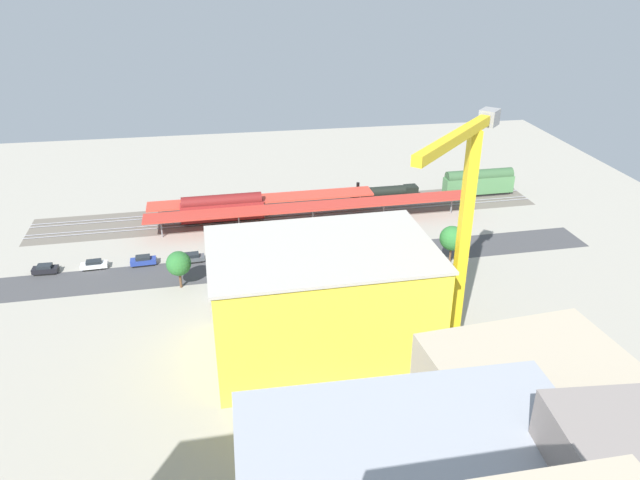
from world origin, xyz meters
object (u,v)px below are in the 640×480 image
Objects in this scene: freight_coach_far at (222,208)px; parked_car_0 at (367,246)px; parked_car_5 at (143,261)px; street_tree_0 at (404,244)px; parked_car_1 at (324,247)px; locomotive at (387,194)px; street_tree_1 at (452,238)px; parked_car_7 at (45,269)px; passenger_coach at (479,182)px; construction_building at (321,302)px; platform_canopy_far at (262,199)px; parked_car_4 at (192,258)px; street_tree_2 at (179,264)px; parked_car_6 at (94,265)px; parked_car_3 at (236,255)px; traffic_light at (227,260)px; parked_car_2 at (282,252)px; platform_canopy_near at (313,206)px; box_truck_0 at (240,291)px; tower_crane at (461,231)px.

freight_coach_far is 32.19m from parked_car_0.
parked_car_5 is (14.71, 17.13, -2.37)m from freight_coach_far.
street_tree_0 is at bearing 122.21° from parked_car_0.
parked_car_1 is 15.90m from street_tree_0.
locomotive is 32.33m from street_tree_1.
parked_car_7 is at bearing -7.23° from street_tree_0.
parked_car_5 is (73.44, 22.55, -2.48)m from passenger_coach.
locomotive is at bearing -100.29° from street_tree_0.
street_tree_1 is (-54.57, 9.44, 4.60)m from parked_car_5.
construction_building is at bearing 79.33° from parked_car_1.
platform_canopy_far is 44.50m from parked_car_7.
platform_canopy_far reaches higher than parked_car_1.
parked_car_4 is 0.71× the size of street_tree_2.
parked_car_6 is (17.18, -0.20, -0.00)m from parked_car_4.
parked_car_3 is 39.17m from street_tree_1.
locomotive is at bearing -129.57° from parked_car_1.
parked_car_4 is 0.16× the size of construction_building.
freight_coach_far is at bearing -39.04° from street_tree_0.
parked_car_6 is 0.61× the size of street_tree_1.
parked_car_0 is at bearing 173.85° from parked_car_1.
street_tree_1 is at bearing 178.40° from traffic_light.
parked_car_2 is at bearing -153.78° from street_tree_2.
locomotive is 48.10m from traffic_light.
platform_canopy_near is at bearing -141.93° from parked_car_3.
platform_canopy_far is at bearing 4.12° from passenger_coach.
street_tree_2 is (44.74, 31.92, 2.79)m from locomotive.
street_tree_2 is at bearing 25.66° from passenger_coach.
box_truck_0 is at bearing 47.10° from locomotive.
platform_canopy_near reaches higher than platform_canopy_far.
platform_canopy_near is 7.67× the size of box_truck_0.
parked_car_2 is at bearing -17.03° from street_tree_1.
locomotive is at bearing -0.01° from passenger_coach.
platform_canopy_far is 60.16m from tower_crane.
parked_car_7 is 72.89m from tower_crane.
parked_car_1 is 0.69× the size of street_tree_2.
platform_canopy_near is at bearing 145.73° from platform_canopy_far.
street_tree_1 reaches higher than locomotive.
tower_crane is (28.86, 57.68, 16.10)m from passenger_coach.
parked_car_5 is 12.27m from street_tree_2.
platform_canopy_far is at bearing -108.56° from parked_car_3.
passenger_coach is at bearing -150.85° from parked_car_1.
parked_car_5 is at bearing -10.26° from street_tree_0.
parked_car_1 is 0.13× the size of tower_crane.
parked_car_4 is at bearing 27.14° from platform_canopy_near.
parked_car_1 is 0.62× the size of street_tree_0.
parked_car_7 is (68.48, 22.93, -0.96)m from locomotive.
parked_car_0 is 33.86m from construction_building.
street_tree_0 reaches higher than locomotive.
parked_car_5 is at bearing 20.40° from platform_canopy_near.
parked_car_0 is 0.71× the size of street_tree_2.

